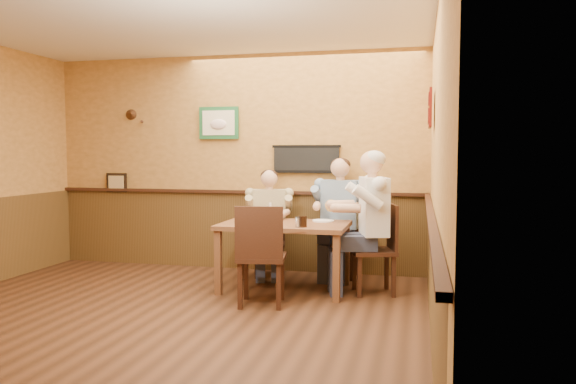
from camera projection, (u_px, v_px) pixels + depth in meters
name	position (u px, v px, depth m)	size (l,w,h in m)	color
room	(166.00, 135.00, 5.05)	(5.02, 5.03, 2.81)	#361D10
dining_table	(285.00, 231.00, 6.23)	(1.40, 0.90, 0.75)	brown
chair_back_left	(269.00, 243.00, 6.96)	(0.38, 0.38, 0.83)	#391E12
chair_back_right	(340.00, 240.00, 6.89)	(0.43, 0.43, 0.92)	#391E12
chair_right_end	(374.00, 249.00, 6.08)	(0.45, 0.45, 0.98)	#391E12
chair_near_side	(262.00, 255.00, 5.63)	(0.47, 0.47, 1.01)	#391E12
diner_tan_shirt	(269.00, 228.00, 6.95)	(0.55, 0.55, 1.19)	tan
diner_blue_polo	(340.00, 224.00, 6.88)	(0.61, 0.61, 1.32)	#7792B3
diner_white_elder	(374.00, 230.00, 6.07)	(0.64, 0.64, 1.39)	white
water_glass_left	(247.00, 220.00, 6.03)	(0.07, 0.07, 0.11)	white
water_glass_mid	(299.00, 222.00, 5.89)	(0.07, 0.07, 0.11)	white
cola_tumbler	(303.00, 222.00, 5.89)	(0.09, 0.09, 0.11)	black
hot_sauce_bottle	(270.00, 213.00, 6.30)	(0.05, 0.05, 0.20)	#B13712
salt_shaker	(271.00, 220.00, 6.21)	(0.03, 0.03, 0.08)	silver
pepper_shaker	(277.00, 220.00, 6.13)	(0.03, 0.03, 0.08)	black
plate_far_left	(248.00, 220.00, 6.46)	(0.25, 0.25, 0.02)	silver
plate_far_right	(323.00, 221.00, 6.37)	(0.25, 0.25, 0.02)	white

